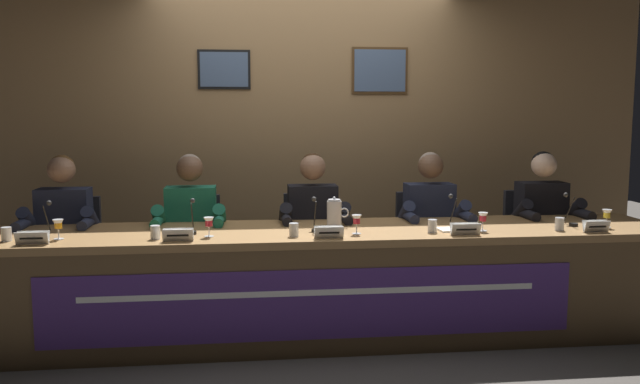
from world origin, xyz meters
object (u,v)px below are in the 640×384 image
Objects in this scene: chair_right at (424,252)px; water_pitcher_central at (334,213)px; microphone_far_left at (46,225)px; chair_far_right at (532,249)px; water_cup_center at (294,230)px; nameplate_center at (329,232)px; chair_far_left at (71,261)px; chair_center at (311,255)px; microphone_right at (454,216)px; microphone_left at (192,222)px; microphone_far_right at (571,214)px; microphone_center at (315,220)px; water_cup_far_right at (559,225)px; water_cup_right at (432,227)px; nameplate_far_right at (596,226)px; panelist_center at (314,224)px; nameplate_right at (465,229)px; juice_glass_center at (357,221)px; chair_left at (193,258)px; juice_glass_left at (209,223)px; conference_table at (322,265)px; panelist_far_left at (62,229)px; nameplate_far_left at (32,238)px; water_cup_left at (155,233)px; panelist_left at (190,226)px; panelist_far_right at (545,219)px; document_stack_right at (454,229)px; juice_glass_right at (483,218)px; juice_glass_far_left at (58,225)px; panelist_right at (432,221)px; juice_glass_far_right at (607,215)px; nameplate_left at (178,235)px; water_cup_far_left at (6,235)px.

water_pitcher_central is (-0.78, -0.55, 0.40)m from chair_right.
microphone_far_left is 3.60m from chair_far_right.
nameplate_center is at bearing -24.46° from water_cup_center.
chair_far_right is (3.55, 0.00, 0.00)m from chair_far_left.
chair_center and chair_right have the same top height.
microphone_right is 0.24× the size of chair_far_right.
microphone_left reaches higher than water_pitcher_central.
microphone_center is at bearing -179.59° from microphone_far_right.
water_cup_far_right is at bearing -10.84° from water_pitcher_central.
nameplate_far_right is at bearing -6.23° from water_cup_right.
microphone_far_right reaches higher than water_cup_right.
panelist_center reaches higher than nameplate_right.
chair_left is at bearing 143.99° from juice_glass_center.
chair_center is at bearing 104.94° from juice_glass_center.
chair_left is at bearing 101.82° from juice_glass_left.
microphone_far_left reaches higher than chair_center.
conference_table is 1.86m from panelist_far_left.
water_cup_left reaches higher than nameplate_far_left.
panelist_far_right is at bearing 0.00° from panelist_left.
chair_right is 4.01× the size of document_stack_right.
water_pitcher_central is (0.83, 0.24, 0.01)m from juice_glass_left.
juice_glass_right is at bearing -29.50° from panelist_center.
water_cup_right is (1.60, -0.81, 0.35)m from chair_left.
juice_glass_far_left is at bearing 177.34° from nameplate_far_right.
juice_glass_right reaches higher than water_cup_left.
panelist_left is 1.00× the size of panelist_center.
juice_glass_left is 0.70m from microphone_center.
juice_glass_far_right is (1.05, -0.57, 0.12)m from panelist_right.
chair_center is (0.90, 0.91, -0.35)m from nameplate_left.
water_cup_left is 1.00× the size of water_cup_center.
microphone_right is at bearing -19.06° from chair_left.
microphone_center reaches higher than document_stack_right.
microphone_center is at bearing 48.61° from water_cup_center.
panelist_left reaches higher than nameplate_right.
panelist_left is at bearing 27.92° from microphone_far_left.
juice_glass_far_right is (1.22, 0.04, 0.05)m from water_cup_right.
juice_glass_center is at bearing -70.46° from panelist_center.
panelist_left is at bearing 166.76° from microphone_right.
chair_far_left is 4.10× the size of microphone_far_right.
nameplate_far_left is (0.03, -0.91, 0.35)m from chair_far_left.
panelist_far_left reaches higher than document_stack_right.
nameplate_left is at bearing -134.60° from chair_center.
panelist_center is 0.94m from water_cup_right.
water_cup_left is at bearing -162.04° from panelist_right.
nameplate_left is at bearing -90.88° from chair_left.
microphone_left is at bearing 161.72° from nameplate_center.
microphone_left is at bearing -25.76° from panelist_far_left.
water_cup_right is (0.90, 0.03, 0.00)m from water_cup_center.
juice_glass_far_right is (2.82, -0.57, 0.12)m from panelist_left.
water_cup_far_left is 0.69× the size of juice_glass_right.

